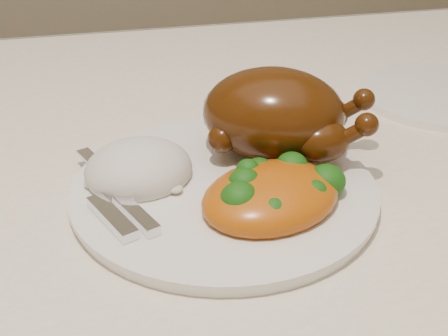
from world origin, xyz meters
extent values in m
cube|color=brown|center=(0.00, 0.00, 0.74)|extent=(1.60, 0.90, 0.04)
cube|color=beige|center=(0.00, 0.00, 0.76)|extent=(1.72, 1.02, 0.01)
cube|color=beige|center=(0.00, 0.51, 0.68)|extent=(1.72, 0.01, 0.18)
cylinder|color=white|center=(0.08, -0.04, 0.77)|extent=(0.32, 0.32, 0.01)
cylinder|color=white|center=(0.40, 0.14, 0.77)|extent=(0.27, 0.27, 0.01)
ellipsoid|color=#4B2408|center=(0.14, 0.02, 0.83)|extent=(0.18, 0.16, 0.09)
ellipsoid|color=#4B2408|center=(0.13, 0.01, 0.85)|extent=(0.08, 0.07, 0.04)
ellipsoid|color=#4B2408|center=(0.18, -0.03, 0.81)|extent=(0.06, 0.04, 0.04)
sphere|color=#4B2408|center=(0.21, -0.04, 0.83)|extent=(0.02, 0.02, 0.02)
ellipsoid|color=#4B2408|center=(0.20, 0.03, 0.81)|extent=(0.06, 0.04, 0.04)
sphere|color=#4B2408|center=(0.24, 0.01, 0.83)|extent=(0.02, 0.02, 0.02)
sphere|color=#4B2408|center=(0.08, 0.01, 0.81)|extent=(0.03, 0.03, 0.03)
sphere|color=#4B2408|center=(0.11, 0.07, 0.81)|extent=(0.03, 0.03, 0.03)
ellipsoid|color=silver|center=(0.00, 0.00, 0.79)|extent=(0.12, 0.11, 0.06)
ellipsoid|color=#C2560C|center=(0.11, -0.08, 0.79)|extent=(0.16, 0.15, 0.05)
ellipsoid|color=#C2560C|center=(0.15, -0.07, 0.79)|extent=(0.06, 0.06, 0.03)
ellipsoid|color=#123809|center=(0.09, -0.06, 0.80)|extent=(0.03, 0.03, 0.03)
ellipsoid|color=#123809|center=(0.12, -0.07, 0.80)|extent=(0.03, 0.03, 0.03)
ellipsoid|color=#123809|center=(0.17, -0.07, 0.80)|extent=(0.04, 0.04, 0.03)
ellipsoid|color=#123809|center=(0.14, -0.05, 0.80)|extent=(0.03, 0.03, 0.03)
ellipsoid|color=#123809|center=(0.08, -0.09, 0.80)|extent=(0.04, 0.04, 0.03)
ellipsoid|color=#123809|center=(0.14, -0.05, 0.80)|extent=(0.03, 0.03, 0.03)
ellipsoid|color=#123809|center=(0.09, -0.05, 0.80)|extent=(0.02, 0.02, 0.02)
ellipsoid|color=#123809|center=(0.11, -0.04, 0.80)|extent=(0.03, 0.03, 0.02)
ellipsoid|color=#123809|center=(0.15, -0.07, 0.79)|extent=(0.03, 0.03, 0.03)
ellipsoid|color=#123809|center=(0.15, -0.09, 0.80)|extent=(0.03, 0.03, 0.02)
ellipsoid|color=#123809|center=(0.09, -0.07, 0.80)|extent=(0.03, 0.03, 0.03)
ellipsoid|color=#123809|center=(0.10, -0.11, 0.79)|extent=(0.03, 0.03, 0.03)
cube|color=silver|center=(-0.03, 0.01, 0.78)|extent=(0.06, 0.11, 0.00)
cube|color=silver|center=(-0.03, -0.07, 0.79)|extent=(0.04, 0.07, 0.01)
cube|color=silver|center=(-0.02, -0.07, 0.79)|extent=(0.04, 0.08, 0.01)
cube|color=silver|center=(-0.02, 0.01, 0.79)|extent=(0.04, 0.08, 0.00)
camera|label=1|loc=(-0.04, -0.53, 1.10)|focal=50.00mm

